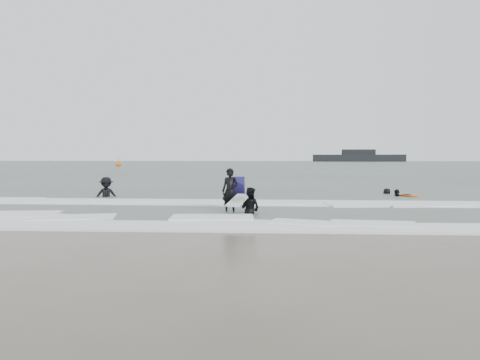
# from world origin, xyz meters

# --- Properties ---
(ground) EXTENTS (320.00, 320.00, 0.00)m
(ground) POSITION_xyz_m (0.00, 0.00, 0.00)
(ground) COLOR brown
(ground) RESTS_ON ground
(sea) EXTENTS (320.00, 320.00, 0.00)m
(sea) POSITION_xyz_m (0.00, 80.00, 0.06)
(sea) COLOR #47544C
(sea) RESTS_ON ground
(surfer_centre) EXTENTS (0.70, 0.55, 1.67)m
(surfer_centre) POSITION_xyz_m (-0.19, 2.73, 0.00)
(surfer_centre) COLOR black
(surfer_centre) RESTS_ON ground
(surfer_wading) EXTENTS (0.94, 0.88, 1.53)m
(surfer_wading) POSITION_xyz_m (0.56, 2.36, 0.00)
(surfer_wading) COLOR black
(surfer_wading) RESTS_ON ground
(surfer_breaker) EXTENTS (1.39, 1.10, 1.89)m
(surfer_breaker) POSITION_xyz_m (-6.92, 8.48, 0.00)
(surfer_breaker) COLOR black
(surfer_breaker) RESTS_ON ground
(surfer_right_near) EXTENTS (0.75, 0.99, 1.56)m
(surfer_right_near) POSITION_xyz_m (7.54, 9.91, 0.00)
(surfer_right_near) COLOR black
(surfer_right_near) RESTS_ON ground
(surfer_right_far) EXTENTS (0.83, 0.86, 1.49)m
(surfer_right_far) POSITION_xyz_m (7.42, 11.51, 0.00)
(surfer_right_far) COLOR black
(surfer_right_far) RESTS_ON ground
(surf_foam) EXTENTS (30.03, 9.06, 0.09)m
(surf_foam) POSITION_xyz_m (0.00, 3.70, 0.04)
(surf_foam) COLOR white
(surf_foam) RESTS_ON ground
(bodyboards) EXTENTS (8.77, 8.85, 1.25)m
(bodyboards) POSITION_xyz_m (2.80, 5.00, 0.50)
(bodyboards) COLOR #120F49
(bodyboards) RESTS_ON ground
(buoy) EXTENTS (1.00, 1.00, 1.65)m
(buoy) POSITION_xyz_m (-28.06, 71.79, 0.42)
(buoy) COLOR #DF5609
(buoy) RESTS_ON ground
(vessel_horizon) EXTENTS (30.39, 5.43, 4.12)m
(vessel_horizon) POSITION_xyz_m (29.44, 147.39, 1.53)
(vessel_horizon) COLOR black
(vessel_horizon) RESTS_ON ground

